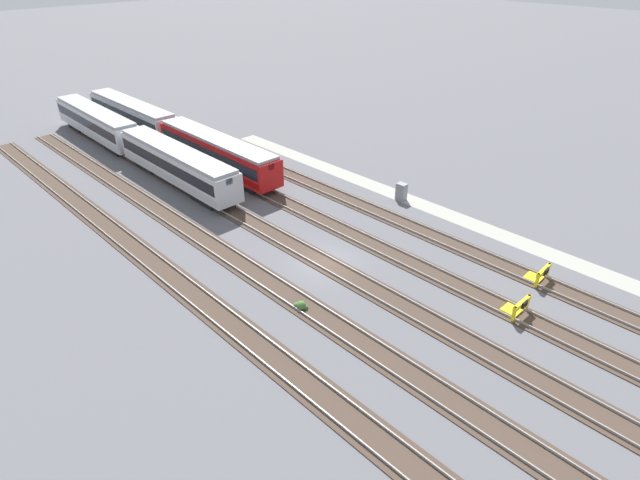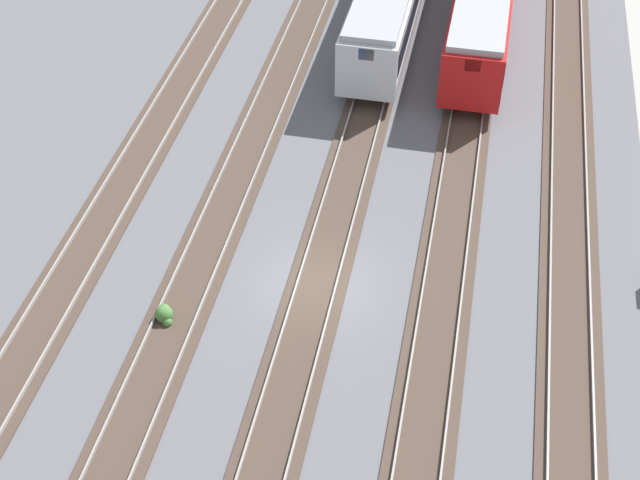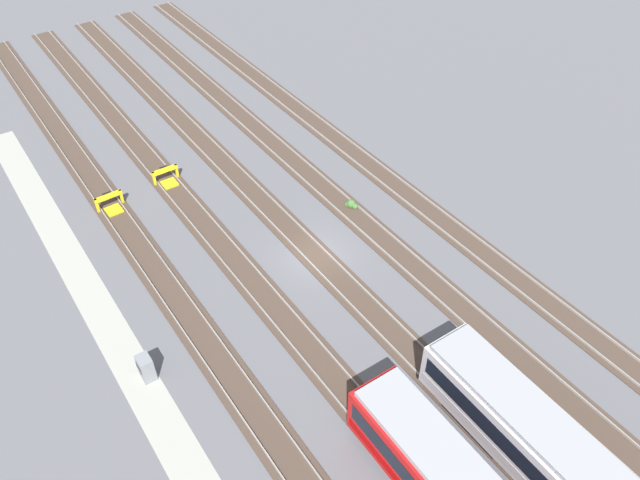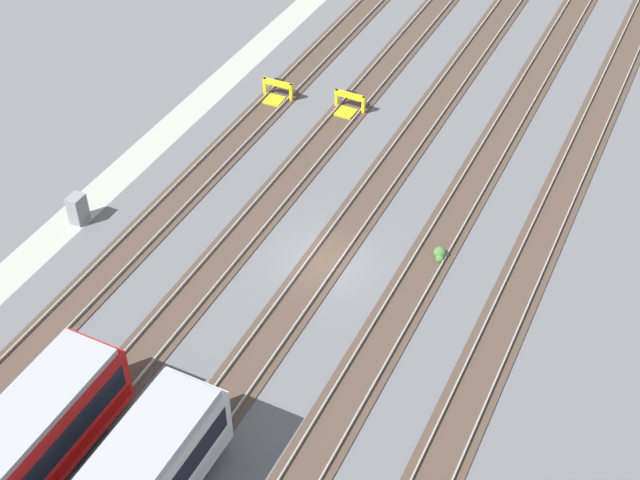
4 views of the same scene
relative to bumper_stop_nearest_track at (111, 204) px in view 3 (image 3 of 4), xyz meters
name	(u,v)px [view 3 (image 3 of 4)]	position (x,y,z in m)	size (l,w,h in m)	color
ground_plane	(316,256)	(12.27, 9.18, -0.51)	(400.00, 400.00, 0.00)	#5B5B60
service_walkway	(121,349)	(12.27, -4.14, -0.51)	(54.00, 2.00, 0.01)	#9E9E93
rail_track_nearest	(188,317)	(12.27, -0.01, -0.47)	(90.00, 2.23, 0.21)	#47382D
rail_track_near_inner	(255,285)	(12.27, 4.59, -0.47)	(90.00, 2.23, 0.21)	#47382D
rail_track_middle	(316,256)	(12.27, 9.18, -0.47)	(90.00, 2.24, 0.21)	#47382D
rail_track_far_inner	(371,230)	(12.27, 13.77, -0.47)	(90.00, 2.23, 0.21)	#47382D
rail_track_farthest	(422,206)	(12.27, 18.36, -0.47)	(90.00, 2.23, 0.21)	#47382D
bumper_stop_nearest_track	(111,204)	(0.00, 0.00, 0.00)	(1.36, 2.01, 1.22)	yellow
bumper_stop_near_inner_track	(167,177)	(-0.66, 4.58, 0.00)	(1.36, 2.00, 1.22)	yellow
electrical_cabinet	(146,368)	(14.93, -3.62, 0.29)	(0.90, 0.73, 1.60)	gray
weed_clump	(352,204)	(9.48, 14.17, -0.27)	(0.92, 0.70, 0.64)	#427033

